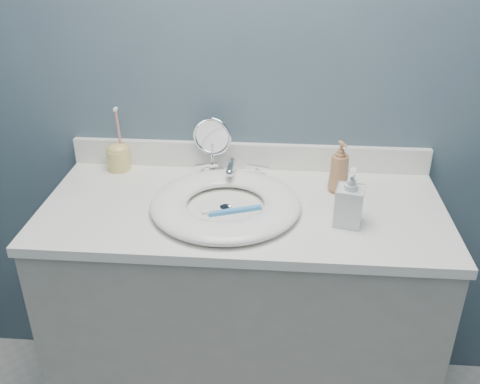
# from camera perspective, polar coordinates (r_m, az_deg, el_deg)

# --- Properties ---
(back_wall) EXTENTS (2.20, 0.02, 2.40)m
(back_wall) POSITION_cam_1_polar(r_m,az_deg,el_deg) (1.76, 1.05, 12.24)
(back_wall) COLOR #455468
(back_wall) RESTS_ON ground
(vanity_cabinet) EXTENTS (1.20, 0.55, 0.85)m
(vanity_cabinet) POSITION_cam_1_polar(r_m,az_deg,el_deg) (1.89, 0.29, -13.48)
(vanity_cabinet) COLOR #A5A097
(vanity_cabinet) RESTS_ON ground
(countertop) EXTENTS (1.22, 0.57, 0.03)m
(countertop) POSITION_cam_1_polar(r_m,az_deg,el_deg) (1.63, 0.33, -1.84)
(countertop) COLOR white
(countertop) RESTS_ON vanity_cabinet
(backsplash) EXTENTS (1.22, 0.02, 0.09)m
(backsplash) POSITION_cam_1_polar(r_m,az_deg,el_deg) (1.84, 0.95, 3.86)
(backsplash) COLOR white
(backsplash) RESTS_ON countertop
(basin) EXTENTS (0.45, 0.45, 0.04)m
(basin) POSITION_cam_1_polar(r_m,az_deg,el_deg) (1.59, -1.54, -1.24)
(basin) COLOR white
(basin) RESTS_ON countertop
(drain) EXTENTS (0.04, 0.04, 0.01)m
(drain) POSITION_cam_1_polar(r_m,az_deg,el_deg) (1.60, -1.54, -1.71)
(drain) COLOR silver
(drain) RESTS_ON countertop
(faucet) EXTENTS (0.25, 0.13, 0.07)m
(faucet) POSITION_cam_1_polar(r_m,az_deg,el_deg) (1.76, -0.88, 2.13)
(faucet) COLOR silver
(faucet) RESTS_ON countertop
(makeup_mirror) EXTENTS (0.13, 0.08, 0.20)m
(makeup_mirror) POSITION_cam_1_polar(r_m,az_deg,el_deg) (1.79, -2.98, 5.27)
(makeup_mirror) COLOR silver
(makeup_mirror) RESTS_ON countertop
(soap_bottle_amber) EXTENTS (0.08, 0.08, 0.17)m
(soap_bottle_amber) POSITION_cam_1_polar(r_m,az_deg,el_deg) (1.70, 10.56, 2.65)
(soap_bottle_amber) COLOR #A7724B
(soap_bottle_amber) RESTS_ON countertop
(soap_bottle_clear) EXTENTS (0.09, 0.09, 0.17)m
(soap_bottle_clear) POSITION_cam_1_polar(r_m,az_deg,el_deg) (1.52, 11.65, -0.55)
(soap_bottle_clear) COLOR silver
(soap_bottle_clear) RESTS_ON countertop
(toothbrush_holder) EXTENTS (0.08, 0.08, 0.22)m
(toothbrush_holder) POSITION_cam_1_polar(r_m,az_deg,el_deg) (1.87, -12.87, 3.80)
(toothbrush_holder) COLOR #DBC16D
(toothbrush_holder) RESTS_ON countertop
(toothbrush_lying) EXTENTS (0.17, 0.07, 0.02)m
(toothbrush_lying) POSITION_cam_1_polar(r_m,az_deg,el_deg) (1.50, -0.78, -2.06)
(toothbrush_lying) COLOR #3D93DA
(toothbrush_lying) RESTS_ON basin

